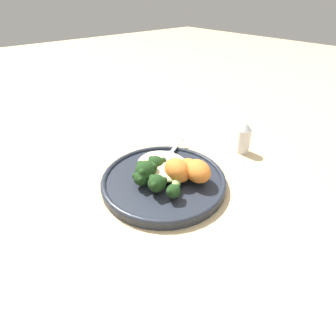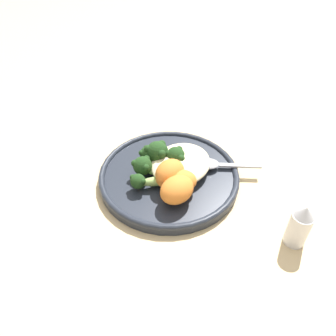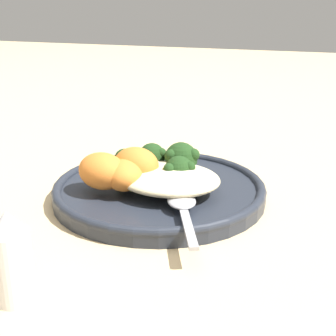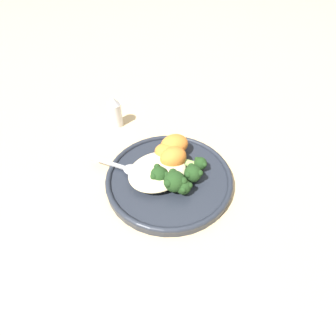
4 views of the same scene
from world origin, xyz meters
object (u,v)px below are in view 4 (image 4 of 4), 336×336
(sweet_potato_chunk_1, at_px, (174,161))
(plate, at_px, (169,178))
(sweet_potato_chunk_3, at_px, (167,153))
(broccoli_stalk_4, at_px, (189,163))
(broccoli_stalk_0, at_px, (161,172))
(spoon, at_px, (128,169))
(broccoli_stalk_1, at_px, (174,179))
(quinoa_mound, at_px, (156,170))
(salt_shaker, at_px, (115,112))
(sweet_potato_chunk_2, at_px, (174,159))
(sweet_potato_chunk_0, at_px, (174,145))
(broccoli_stalk_3, at_px, (188,171))
(broccoli_stalk_2, at_px, (180,181))

(sweet_potato_chunk_1, bearing_deg, plate, -151.39)
(plate, height_order, sweet_potato_chunk_3, sweet_potato_chunk_3)
(broccoli_stalk_4, xyz_separation_m, sweet_potato_chunk_1, (-0.02, 0.02, 0.00))
(broccoli_stalk_0, relative_size, spoon, 0.75)
(broccoli_stalk_1, height_order, broccoli_stalk_4, broccoli_stalk_1)
(quinoa_mound, distance_m, broccoli_stalk_4, 0.07)
(sweet_potato_chunk_3, distance_m, salt_shaker, 0.20)
(sweet_potato_chunk_2, distance_m, salt_shaker, 0.23)
(sweet_potato_chunk_0, distance_m, sweet_potato_chunk_1, 0.04)
(salt_shaker, bearing_deg, spoon, -115.24)
(broccoli_stalk_0, distance_m, salt_shaker, 0.24)
(broccoli_stalk_0, height_order, broccoli_stalk_3, same)
(broccoli_stalk_3, bearing_deg, sweet_potato_chunk_3, 170.22)
(broccoli_stalk_2, bearing_deg, sweet_potato_chunk_2, 168.52)
(broccoli_stalk_4, relative_size, salt_shaker, 1.10)
(broccoli_stalk_0, distance_m, broccoli_stalk_2, 0.04)
(sweet_potato_chunk_2, relative_size, spoon, 0.49)
(sweet_potato_chunk_0, relative_size, sweet_potato_chunk_1, 1.06)
(plate, height_order, salt_shaker, salt_shaker)
(plate, height_order, spoon, spoon)
(broccoli_stalk_0, xyz_separation_m, broccoli_stalk_3, (0.04, -0.03, -0.00))
(broccoli_stalk_0, relative_size, broccoli_stalk_3, 0.79)
(quinoa_mound, height_order, broccoli_stalk_4, broccoli_stalk_4)
(sweet_potato_chunk_2, height_order, salt_shaker, salt_shaker)
(broccoli_stalk_2, bearing_deg, plate, -165.89)
(broccoli_stalk_4, height_order, spoon, broccoli_stalk_4)
(spoon, bearing_deg, sweet_potato_chunk_1, -150.40)
(broccoli_stalk_3, distance_m, spoon, 0.13)
(sweet_potato_chunk_0, bearing_deg, broccoli_stalk_4, -96.62)
(broccoli_stalk_4, xyz_separation_m, salt_shaker, (-0.02, 0.25, 0.01))
(broccoli_stalk_3, xyz_separation_m, sweet_potato_chunk_3, (0.00, 0.07, 0.00))
(plate, relative_size, sweet_potato_chunk_3, 4.70)
(sweet_potato_chunk_2, bearing_deg, broccoli_stalk_3, -87.59)
(quinoa_mound, bearing_deg, broccoli_stalk_3, -45.90)
(broccoli_stalk_0, relative_size, salt_shaker, 1.12)
(spoon, xyz_separation_m, salt_shaker, (0.08, 0.18, 0.01))
(broccoli_stalk_3, bearing_deg, quinoa_mound, -143.10)
(salt_shaker, bearing_deg, sweet_potato_chunk_1, -90.72)
(broccoli_stalk_2, relative_size, sweet_potato_chunk_1, 1.78)
(sweet_potato_chunk_1, bearing_deg, quinoa_mound, 173.65)
(spoon, bearing_deg, sweet_potato_chunk_0, -127.66)
(sweet_potato_chunk_2, xyz_separation_m, salt_shaker, (0.00, 0.23, -0.01))
(broccoli_stalk_4, bearing_deg, sweet_potato_chunk_3, 164.01)
(quinoa_mound, xyz_separation_m, broccoli_stalk_4, (0.07, -0.03, -0.00))
(broccoli_stalk_4, height_order, sweet_potato_chunk_3, sweet_potato_chunk_3)
(sweet_potato_chunk_3, bearing_deg, salt_shaker, 90.52)
(spoon, relative_size, salt_shaker, 1.50)
(broccoli_stalk_2, bearing_deg, quinoa_mound, -144.31)
(broccoli_stalk_4, relative_size, sweet_potato_chunk_2, 1.51)
(quinoa_mound, relative_size, sweet_potato_chunk_0, 2.00)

